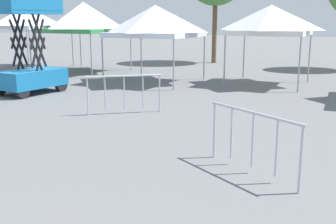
{
  "coord_description": "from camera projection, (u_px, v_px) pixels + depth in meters",
  "views": [
    {
      "loc": [
        2.46,
        -0.5,
        2.53
      ],
      "look_at": [
        -0.06,
        4.43,
        1.3
      ],
      "focal_mm": 44.03,
      "sensor_mm": 36.0,
      "label": 1
    }
  ],
  "objects": [
    {
      "name": "canopy_tent_behind_left",
      "position": [
        27.0,
        18.0,
        22.0
      ],
      "size": [
        3.61,
        3.61,
        3.28
      ],
      "color": "#9E9EA3",
      "rests_on": "ground"
    },
    {
      "name": "canopy_tent_far_right",
      "position": [
        84.0,
        17.0,
        20.28
      ],
      "size": [
        3.49,
        3.49,
        3.43
      ],
      "color": "#9E9EA3",
      "rests_on": "ground"
    },
    {
      "name": "canopy_tent_behind_center",
      "position": [
        155.0,
        21.0,
        16.84
      ],
      "size": [
        3.37,
        3.37,
        3.16
      ],
      "color": "#9E9EA3",
      "rests_on": "ground"
    },
    {
      "name": "canopy_tent_right_of_center",
      "position": [
        271.0,
        20.0,
        16.16
      ],
      "size": [
        3.0,
        3.0,
        3.14
      ],
      "color": "#9E9EA3",
      "rests_on": "ground"
    },
    {
      "name": "scissor_lift",
      "position": [
        29.0,
        63.0,
        14.47
      ],
      "size": [
        1.59,
        2.41,
        3.42
      ],
      "color": "black",
      "rests_on": "ground"
    },
    {
      "name": "crowd_barrier_near_person",
      "position": [
        124.0,
        87.0,
        11.33
      ],
      "size": [
        1.64,
        1.39,
        1.08
      ],
      "color": "#B7BABF",
      "rests_on": "ground"
    },
    {
      "name": "crowd_barrier_by_lift",
      "position": [
        253.0,
        130.0,
        6.82
      ],
      "size": [
        1.85,
        1.08,
        1.08
      ],
      "color": "#B7BABF",
      "rests_on": "ground"
    }
  ]
}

